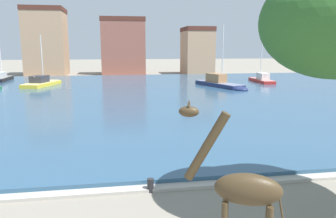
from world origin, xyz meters
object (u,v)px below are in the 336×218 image
(sailboat_navy, at_px, (221,84))
(giraffe_statue, at_px, (242,192))
(sailboat_black, at_px, (2,79))
(sailboat_red, at_px, (260,80))
(sailboat_yellow, at_px, (44,83))
(mooring_bollard, at_px, (150,185))

(sailboat_navy, bearing_deg, giraffe_statue, -107.71)
(sailboat_black, bearing_deg, sailboat_red, -12.15)
(sailboat_yellow, height_order, sailboat_red, sailboat_yellow)
(mooring_bollard, bearing_deg, sailboat_navy, 66.97)
(sailboat_yellow, distance_m, sailboat_navy, 23.13)
(sailboat_yellow, bearing_deg, sailboat_navy, -13.15)
(sailboat_black, relative_size, sailboat_red, 1.17)
(sailboat_black, bearing_deg, sailboat_yellow, -46.58)
(giraffe_statue, bearing_deg, sailboat_navy, 72.29)
(giraffe_statue, height_order, sailboat_yellow, sailboat_yellow)
(giraffe_statue, distance_m, sailboat_navy, 34.94)
(sailboat_yellow, distance_m, sailboat_red, 30.11)
(sailboat_black, height_order, sailboat_navy, sailboat_black)
(giraffe_statue, bearing_deg, sailboat_yellow, 107.17)
(sailboat_yellow, xyz_separation_m, sailboat_red, (30.11, -0.17, -0.01))
(sailboat_black, relative_size, sailboat_yellow, 1.12)
(giraffe_statue, height_order, sailboat_navy, sailboat_navy)
(sailboat_navy, distance_m, mooring_bollard, 30.94)
(sailboat_navy, xyz_separation_m, mooring_bollard, (-12.11, -28.47, -0.35))
(sailboat_yellow, height_order, sailboat_navy, sailboat_navy)
(sailboat_yellow, xyz_separation_m, sailboat_navy, (22.52, -5.26, 0.06))
(mooring_bollard, bearing_deg, sailboat_red, 59.60)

